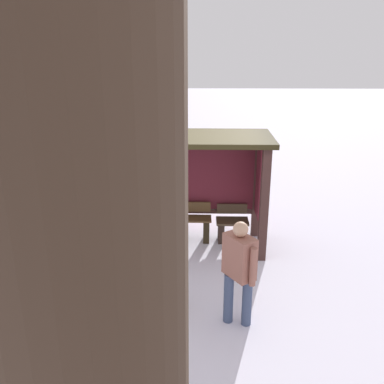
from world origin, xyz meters
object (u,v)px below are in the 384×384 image
(bench_left_inside, at_px, (159,225))
(dog, at_px, (158,289))
(bus_shelter, at_px, (200,166))
(bench_right_inside, at_px, (232,227))
(bench_center_inside, at_px, (195,226))
(person_walking, at_px, (239,266))

(bench_left_inside, height_order, dog, bench_left_inside)
(bus_shelter, height_order, bench_right_inside, bus_shelter)
(bench_center_inside, xyz_separation_m, bench_right_inside, (0.74, 0.00, -0.02))
(person_walking, bearing_deg, bench_left_inside, 117.33)
(bench_center_inside, xyz_separation_m, person_walking, (0.64, -2.68, 0.61))
(bench_right_inside, height_order, dog, bench_right_inside)
(bus_shelter, distance_m, person_walking, 2.75)
(bench_center_inside, height_order, person_walking, person_walking)
(bench_left_inside, xyz_separation_m, bench_center_inside, (0.74, 0.00, -0.00))
(bus_shelter, distance_m, bench_left_inside, 1.52)
(bus_shelter, height_order, person_walking, bus_shelter)
(bench_center_inside, distance_m, person_walking, 2.82)
(bus_shelter, bearing_deg, bench_right_inside, 6.04)
(bench_left_inside, bearing_deg, person_walking, -62.67)
(bus_shelter, relative_size, bench_right_inside, 3.83)
(bench_left_inside, relative_size, bench_right_inside, 1.06)
(bench_right_inside, distance_m, person_walking, 2.76)
(person_walking, bearing_deg, bench_center_inside, 103.46)
(bench_right_inside, xyz_separation_m, person_walking, (-0.10, -2.68, 0.63))
(bench_center_inside, distance_m, dog, 2.56)
(bus_shelter, distance_m, bench_right_inside, 1.45)
(bench_right_inside, distance_m, dog, 2.81)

